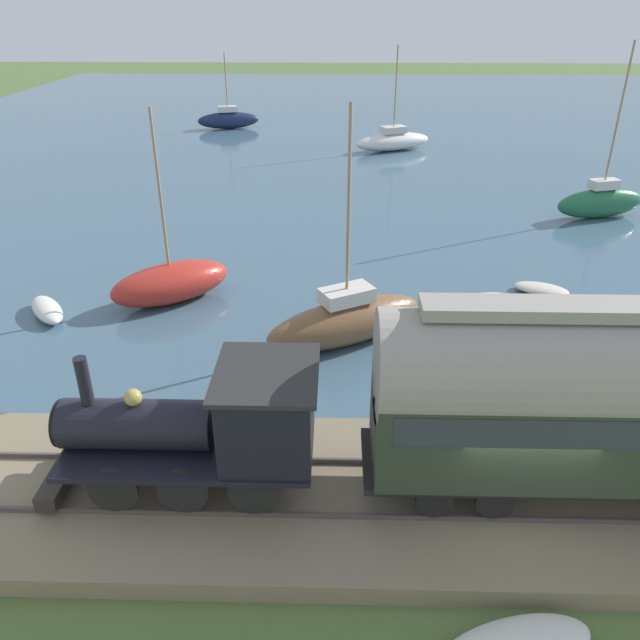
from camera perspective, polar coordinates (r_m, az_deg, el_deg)
name	(u,v)px	position (r m, az deg, el deg)	size (l,w,h in m)	color
ground_plane	(505,520)	(14.39, 16.55, -17.10)	(200.00, 200.00, 0.00)	#516B38
harbor_water	(381,129)	(54.05, 5.64, 16.97)	(80.00, 80.00, 0.01)	#426075
rail_embankment	(502,500)	(14.49, 16.34, -15.48)	(5.06, 56.00, 0.56)	#84755B
steam_locomotive	(214,422)	(13.00, -9.71, -9.20)	(2.28, 5.71, 3.08)	black
passenger_coach	(608,395)	(13.40, 24.83, -6.25)	(2.29, 9.43, 4.38)	black
sailboat_white	(393,141)	(46.20, 6.70, 15.97)	(3.87, 5.87, 6.92)	white
sailboat_navy	(228,119)	(54.48, -8.38, 17.69)	(2.47, 5.16, 5.81)	#192347
sailboat_green	(600,201)	(34.18, 24.26, 9.85)	(2.29, 4.81, 8.10)	#236B42
sailboat_red	(171,282)	(22.93, -13.48, 3.36)	(3.94, 4.58, 6.75)	#B72D23
sailboat_brown	(346,320)	(19.56, 2.41, -0.03)	(3.95, 5.45, 7.34)	brown
rowboat_mid_harbor	(541,289)	(24.56, 19.58, 2.68)	(1.69, 2.21, 0.32)	beige
rowboat_off_pier	(480,299)	(22.99, 14.45, 1.83)	(1.28, 2.48, 0.39)	silver
rowboat_far_out	(47,310)	(23.37, -23.68, 0.87)	(2.42, 2.11, 0.49)	silver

